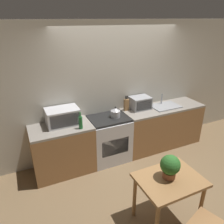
{
  "coord_description": "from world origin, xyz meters",
  "views": [
    {
      "loc": [
        -1.86,
        -2.7,
        2.63
      ],
      "look_at": [
        -0.33,
        0.58,
        1.05
      ],
      "focal_mm": 35.0,
      "sensor_mm": 36.0,
      "label": 1
    }
  ],
  "objects_px": {
    "stove_range": "(109,139)",
    "toaster_oven": "(140,103)",
    "kettle": "(115,112)",
    "microwave": "(63,117)",
    "bottle": "(81,122)",
    "dining_table": "(169,185)"
  },
  "relations": [
    {
      "from": "toaster_oven",
      "to": "stove_range",
      "type": "bearing_deg",
      "value": -170.18
    },
    {
      "from": "stove_range",
      "to": "toaster_oven",
      "type": "bearing_deg",
      "value": 9.82
    },
    {
      "from": "stove_range",
      "to": "dining_table",
      "type": "xyz_separation_m",
      "value": [
        0.11,
        -1.68,
        0.17
      ]
    },
    {
      "from": "microwave",
      "to": "bottle",
      "type": "distance_m",
      "value": 0.37
    },
    {
      "from": "microwave",
      "to": "dining_table",
      "type": "height_order",
      "value": "microwave"
    },
    {
      "from": "kettle",
      "to": "microwave",
      "type": "bearing_deg",
      "value": 173.07
    },
    {
      "from": "stove_range",
      "to": "toaster_oven",
      "type": "height_order",
      "value": "toaster_oven"
    },
    {
      "from": "stove_range",
      "to": "kettle",
      "type": "xyz_separation_m",
      "value": [
        0.13,
        -0.02,
        0.54
      ]
    },
    {
      "from": "stove_range",
      "to": "bottle",
      "type": "bearing_deg",
      "value": -162.2
    },
    {
      "from": "stove_range",
      "to": "microwave",
      "type": "xyz_separation_m",
      "value": [
        -0.83,
        0.1,
        0.6
      ]
    },
    {
      "from": "bottle",
      "to": "dining_table",
      "type": "xyz_separation_m",
      "value": [
        0.71,
        -1.49,
        -0.4
      ]
    },
    {
      "from": "bottle",
      "to": "dining_table",
      "type": "distance_m",
      "value": 1.7
    },
    {
      "from": "kettle",
      "to": "bottle",
      "type": "xyz_separation_m",
      "value": [
        -0.73,
        -0.17,
        0.03
      ]
    },
    {
      "from": "kettle",
      "to": "dining_table",
      "type": "height_order",
      "value": "kettle"
    },
    {
      "from": "kettle",
      "to": "microwave",
      "type": "xyz_separation_m",
      "value": [
        -0.96,
        0.12,
        0.05
      ]
    },
    {
      "from": "microwave",
      "to": "bottle",
      "type": "xyz_separation_m",
      "value": [
        0.23,
        -0.29,
        -0.03
      ]
    },
    {
      "from": "stove_range",
      "to": "toaster_oven",
      "type": "xyz_separation_m",
      "value": [
        0.76,
        0.13,
        0.58
      ]
    },
    {
      "from": "stove_range",
      "to": "dining_table",
      "type": "bearing_deg",
      "value": -86.42
    },
    {
      "from": "bottle",
      "to": "toaster_oven",
      "type": "relative_size",
      "value": 0.75
    },
    {
      "from": "bottle",
      "to": "dining_table",
      "type": "height_order",
      "value": "bottle"
    },
    {
      "from": "dining_table",
      "to": "kettle",
      "type": "bearing_deg",
      "value": 89.14
    },
    {
      "from": "bottle",
      "to": "kettle",
      "type": "bearing_deg",
      "value": 13.27
    }
  ]
}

